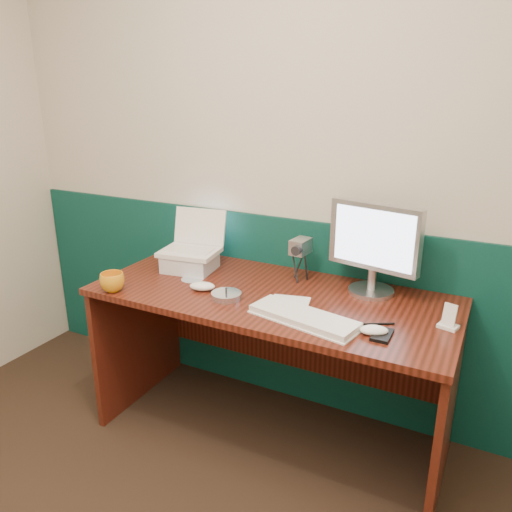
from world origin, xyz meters
The scene contains 18 objects.
back_wall centered at (0.00, 1.75, 1.25)m, with size 3.50×0.04×2.50m, color beige.
wainscot centered at (0.00, 1.74, 0.50)m, with size 3.48×0.02×1.00m, color #08362C.
desk centered at (-0.02, 1.38, 0.38)m, with size 1.60×0.70×0.75m, color #351209.
laptop_riser centered at (-0.51, 1.47, 0.79)m, with size 0.24×0.20×0.08m, color silver.
laptop centered at (-0.51, 1.47, 0.95)m, with size 0.27×0.21×0.23m, color white, non-canonical shape.
monitor centered at (0.37, 1.59, 0.95)m, with size 0.41×0.12×0.41m, color #B5B6BA, non-canonical shape.
keyboard centered at (0.21, 1.19, 0.76)m, with size 0.43×0.14×0.03m, color white.
mouse_right centered at (0.48, 1.20, 0.77)m, with size 0.11×0.06×0.04m, color white.
mouse_left centered at (-0.31, 1.27, 0.77)m, with size 0.11×0.07×0.04m, color white.
mug centered at (-0.66, 1.08, 0.79)m, with size 0.11×0.11×0.09m, color orange.
camcorder centered at (0.03, 1.59, 0.84)m, with size 0.08×0.12×0.19m, color silver, non-canonical shape.
cd_spindle centered at (-0.17, 1.24, 0.76)m, with size 0.13×0.13×0.03m, color #AEB2BE.
cd_loose_a centered at (-0.43, 1.36, 0.75)m, with size 0.11×0.11×0.00m, color silver.
pen centered at (0.47, 1.28, 0.75)m, with size 0.01×0.01×0.15m, color black.
papers centered at (0.09, 1.34, 0.75)m, with size 0.16×0.11×0.00m, color white.
dock centered at (0.72, 1.38, 0.76)m, with size 0.07×0.05×0.01m, color white.
music_player centered at (0.72, 1.38, 0.81)m, with size 0.05×0.01×0.08m, color white.
pda centered at (0.52, 1.20, 0.76)m, with size 0.07×0.11×0.01m, color black.
Camera 1 is at (0.85, -0.46, 1.62)m, focal length 35.00 mm.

